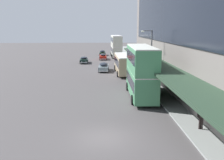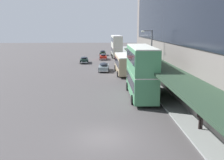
{
  "view_description": "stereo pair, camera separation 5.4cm",
  "coord_description": "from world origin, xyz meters",
  "px_view_note": "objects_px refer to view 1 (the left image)",
  "views": [
    {
      "loc": [
        -0.23,
        -16.67,
        7.71
      ],
      "look_at": [
        1.17,
        13.28,
        1.47
      ],
      "focal_mm": 40.0,
      "sensor_mm": 36.0,
      "label": 1
    },
    {
      "loc": [
        -0.17,
        -16.67,
        7.71
      ],
      "look_at": [
        1.17,
        13.28,
        1.47
      ],
      "focal_mm": 40.0,
      "sensor_mm": 36.0,
      "label": 2
    }
  ],
  "objects_px": {
    "sedan_second_near": "(103,56)",
    "street_lamp": "(150,54)",
    "sedan_lead_near": "(84,60)",
    "transit_bus_kerbside_rear": "(124,63)",
    "transit_bus_kerbside_far": "(141,70)",
    "sedan_oncoming_front": "(119,59)",
    "sedan_trailing_mid": "(104,67)",
    "pedestrian_at_kerb": "(201,116)",
    "transit_bus_kerbside_front": "(116,45)",
    "sedan_second_mid": "(102,53)"
  },
  "relations": [
    {
      "from": "sedan_second_near",
      "to": "sedan_lead_near",
      "type": "distance_m",
      "value": 7.66
    },
    {
      "from": "street_lamp",
      "to": "sedan_trailing_mid",
      "type": "bearing_deg",
      "value": 115.38
    },
    {
      "from": "sedan_second_mid",
      "to": "sedan_oncoming_front",
      "type": "xyz_separation_m",
      "value": [
        3.75,
        -14.66,
        0.0
      ]
    },
    {
      "from": "sedan_second_mid",
      "to": "sedan_lead_near",
      "type": "distance_m",
      "value": 16.36
    },
    {
      "from": "transit_bus_kerbside_front",
      "to": "street_lamp",
      "type": "xyz_separation_m",
      "value": [
        2.25,
        -35.12,
        1.27
      ]
    },
    {
      "from": "sedan_lead_near",
      "to": "street_lamp",
      "type": "distance_m",
      "value": 26.08
    },
    {
      "from": "transit_bus_kerbside_far",
      "to": "sedan_second_near",
      "type": "height_order",
      "value": "transit_bus_kerbside_far"
    },
    {
      "from": "sedan_trailing_mid",
      "to": "sedan_oncoming_front",
      "type": "height_order",
      "value": "sedan_trailing_mid"
    },
    {
      "from": "transit_bus_kerbside_rear",
      "to": "transit_bus_kerbside_far",
      "type": "xyz_separation_m",
      "value": [
        0.51,
        -14.94,
        1.26
      ]
    },
    {
      "from": "street_lamp",
      "to": "sedan_oncoming_front",
      "type": "bearing_deg",
      "value": 95.06
    },
    {
      "from": "sedan_second_mid",
      "to": "pedestrian_at_kerb",
      "type": "bearing_deg",
      "value": -82.67
    },
    {
      "from": "transit_bus_kerbside_front",
      "to": "street_lamp",
      "type": "relative_size",
      "value": 1.46
    },
    {
      "from": "transit_bus_kerbside_front",
      "to": "pedestrian_at_kerb",
      "type": "bearing_deg",
      "value": -86.23
    },
    {
      "from": "sedan_second_near",
      "to": "pedestrian_at_kerb",
      "type": "xyz_separation_m",
      "value": [
        6.97,
        -44.99,
        0.44
      ]
    },
    {
      "from": "transit_bus_kerbside_far",
      "to": "sedan_oncoming_front",
      "type": "distance_m",
      "value": 30.1
    },
    {
      "from": "transit_bus_kerbside_far",
      "to": "transit_bus_kerbside_front",
      "type": "bearing_deg",
      "value": 90.33
    },
    {
      "from": "sedan_oncoming_front",
      "to": "sedan_lead_near",
      "type": "bearing_deg",
      "value": -172.19
    },
    {
      "from": "transit_bus_kerbside_rear",
      "to": "street_lamp",
      "type": "xyz_separation_m",
      "value": [
        2.53,
        -9.73,
        2.53
      ]
    },
    {
      "from": "transit_bus_kerbside_rear",
      "to": "sedan_second_mid",
      "type": "height_order",
      "value": "transit_bus_kerbside_rear"
    },
    {
      "from": "sedan_second_near",
      "to": "pedestrian_at_kerb",
      "type": "bearing_deg",
      "value": -81.19
    },
    {
      "from": "sedan_oncoming_front",
      "to": "pedestrian_at_kerb",
      "type": "relative_size",
      "value": 2.48
    },
    {
      "from": "sedan_lead_near",
      "to": "sedan_second_mid",
      "type": "bearing_deg",
      "value": 74.62
    },
    {
      "from": "sedan_second_near",
      "to": "street_lamp",
      "type": "relative_size",
      "value": 0.64
    },
    {
      "from": "sedan_trailing_mid",
      "to": "street_lamp",
      "type": "height_order",
      "value": "street_lamp"
    },
    {
      "from": "transit_bus_kerbside_front",
      "to": "pedestrian_at_kerb",
      "type": "height_order",
      "value": "transit_bus_kerbside_front"
    },
    {
      "from": "transit_bus_kerbside_rear",
      "to": "sedan_second_mid",
      "type": "xyz_separation_m",
      "value": [
        -3.42,
        29.73,
        -1.11
      ]
    },
    {
      "from": "sedan_second_mid",
      "to": "pedestrian_at_kerb",
      "type": "relative_size",
      "value": 2.39
    },
    {
      "from": "transit_bus_kerbside_rear",
      "to": "sedan_lead_near",
      "type": "relative_size",
      "value": 2.07
    },
    {
      "from": "transit_bus_kerbside_front",
      "to": "sedan_second_near",
      "type": "relative_size",
      "value": 2.28
    },
    {
      "from": "sedan_trailing_mid",
      "to": "street_lamp",
      "type": "relative_size",
      "value": 0.68
    },
    {
      "from": "sedan_lead_near",
      "to": "pedestrian_at_kerb",
      "type": "xyz_separation_m",
      "value": [
        11.34,
        -38.69,
        0.46
      ]
    },
    {
      "from": "sedan_oncoming_front",
      "to": "sedan_second_near",
      "type": "relative_size",
      "value": 0.98
    },
    {
      "from": "transit_bus_kerbside_rear",
      "to": "street_lamp",
      "type": "height_order",
      "value": "street_lamp"
    },
    {
      "from": "sedan_oncoming_front",
      "to": "street_lamp",
      "type": "distance_m",
      "value": 25.15
    },
    {
      "from": "sedan_oncoming_front",
      "to": "sedan_second_near",
      "type": "bearing_deg",
      "value": 125.67
    },
    {
      "from": "transit_bus_kerbside_rear",
      "to": "street_lamp",
      "type": "bearing_deg",
      "value": -75.43
    },
    {
      "from": "sedan_trailing_mid",
      "to": "sedan_lead_near",
      "type": "distance_m",
      "value": 11.87
    },
    {
      "from": "sedan_second_mid",
      "to": "pedestrian_at_kerb",
      "type": "distance_m",
      "value": 54.91
    },
    {
      "from": "transit_bus_kerbside_front",
      "to": "sedan_second_mid",
      "type": "bearing_deg",
      "value": 130.49
    },
    {
      "from": "sedan_trailing_mid",
      "to": "sedan_oncoming_front",
      "type": "xyz_separation_m",
      "value": [
        3.79,
        12.18,
        -0.03
      ]
    },
    {
      "from": "sedan_lead_near",
      "to": "street_lamp",
      "type": "xyz_separation_m",
      "value": [
        10.29,
        -23.68,
        3.68
      ]
    },
    {
      "from": "transit_bus_kerbside_far",
      "to": "sedan_second_mid",
      "type": "relative_size",
      "value": 2.12
    },
    {
      "from": "transit_bus_kerbside_far",
      "to": "sedan_trailing_mid",
      "type": "distance_m",
      "value": 18.41
    },
    {
      "from": "transit_bus_kerbside_front",
      "to": "sedan_second_near",
      "type": "distance_m",
      "value": 6.75
    },
    {
      "from": "transit_bus_kerbside_rear",
      "to": "sedan_trailing_mid",
      "type": "bearing_deg",
      "value": 140.09
    },
    {
      "from": "transit_bus_kerbside_far",
      "to": "street_lamp",
      "type": "relative_size",
      "value": 1.28
    },
    {
      "from": "sedan_trailing_mid",
      "to": "sedan_lead_near",
      "type": "bearing_deg",
      "value": 111.24
    },
    {
      "from": "sedan_trailing_mid",
      "to": "pedestrian_at_kerb",
      "type": "bearing_deg",
      "value": -75.71
    },
    {
      "from": "transit_bus_kerbside_far",
      "to": "sedan_lead_near",
      "type": "bearing_deg",
      "value": 105.96
    },
    {
      "from": "sedan_second_mid",
      "to": "sedan_trailing_mid",
      "type": "bearing_deg",
      "value": -90.07
    }
  ]
}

